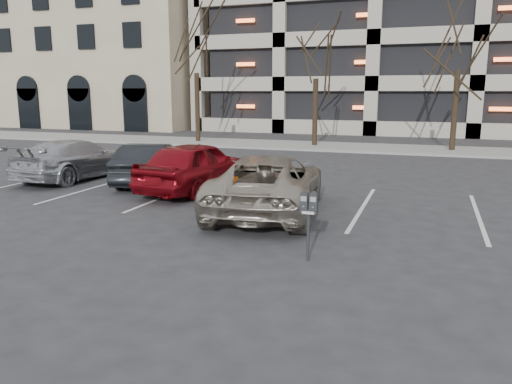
{
  "coord_description": "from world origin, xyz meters",
  "views": [
    {
      "loc": [
        2.98,
        -10.66,
        3.01
      ],
      "look_at": [
        -0.13,
        -1.79,
        1.1
      ],
      "focal_mm": 35.0,
      "sensor_mm": 36.0,
      "label": 1
    }
  ],
  "objects": [
    {
      "name": "suv_silver",
      "position": [
        -0.8,
        1.03,
        0.73
      ],
      "size": [
        3.15,
        5.54,
        1.46
      ],
      "rotation": [
        0.0,
        0.0,
        3.29
      ],
      "color": "#B0A696",
      "rests_on": "ground"
    },
    {
      "name": "car_silver",
      "position": [
        -8.62,
        3.46,
        0.69
      ],
      "size": [
        2.16,
        4.84,
        1.38
      ],
      "primitive_type": "imported",
      "rotation": [
        0.0,
        0.0,
        3.09
      ],
      "color": "#B0B2B8",
      "rests_on": "ground"
    },
    {
      "name": "tree_a",
      "position": [
        -10.0,
        16.0,
        6.46
      ],
      "size": [
        3.93,
        3.93,
        8.94
      ],
      "color": "black",
      "rests_on": "ground"
    },
    {
      "name": "tree_c",
      "position": [
        4.0,
        16.0,
        6.46
      ],
      "size": [
        3.93,
        3.93,
        8.94
      ],
      "color": "black",
      "rests_on": "ground"
    },
    {
      "name": "car_dark",
      "position": [
        -5.72,
        3.56,
        0.67
      ],
      "size": [
        2.39,
        4.26,
        1.33
      ],
      "primitive_type": "imported",
      "rotation": [
        0.0,
        0.0,
        3.4
      ],
      "color": "black",
      "rests_on": "ground"
    },
    {
      "name": "office_building",
      "position": [
        -28.0,
        29.92,
        7.49
      ],
      "size": [
        26.0,
        16.2,
        15.0
      ],
      "color": "tan",
      "rests_on": "ground"
    },
    {
      "name": "car_red",
      "position": [
        -3.74,
        2.93,
        0.77
      ],
      "size": [
        2.3,
        4.69,
        1.54
      ],
      "primitive_type": "imported",
      "rotation": [
        0.0,
        0.0,
        3.03
      ],
      "color": "maroon",
      "rests_on": "ground"
    },
    {
      "name": "ground",
      "position": [
        0.0,
        0.0,
        0.0
      ],
      "size": [
        140.0,
        140.0,
        0.0
      ],
      "primitive_type": "plane",
      "color": "#28282B",
      "rests_on": "ground"
    },
    {
      "name": "parking_meter",
      "position": [
        1.02,
        -2.24,
        0.96
      ],
      "size": [
        0.32,
        0.13,
        1.25
      ],
      "rotation": [
        0.0,
        0.0,
        0.02
      ],
      "color": "black",
      "rests_on": "ground"
    },
    {
      "name": "tree_b",
      "position": [
        -3.0,
        16.0,
        5.86
      ],
      "size": [
        3.57,
        3.57,
        8.11
      ],
      "color": "black",
      "rests_on": "ground"
    },
    {
      "name": "stall_lines",
      "position": [
        -1.4,
        2.3,
        0.01
      ],
      "size": [
        16.9,
        5.2,
        0.0
      ],
      "color": "silver",
      "rests_on": "ground"
    },
    {
      "name": "sidewalk",
      "position": [
        0.0,
        16.0,
        0.06
      ],
      "size": [
        80.0,
        4.0,
        0.12
      ],
      "primitive_type": "cube",
      "color": "gray",
      "rests_on": "ground"
    }
  ]
}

